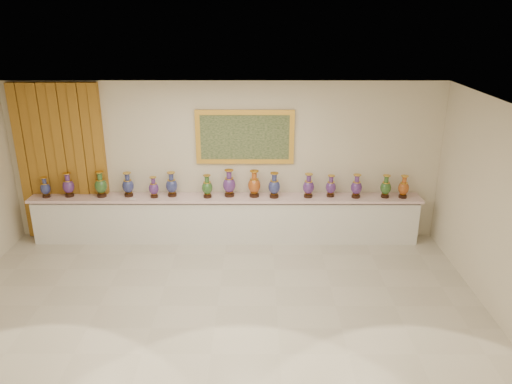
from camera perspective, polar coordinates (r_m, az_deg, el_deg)
ground at (r=7.70m, az=-4.42°, el=-12.85°), size 8.00×8.00×0.00m
room at (r=9.75m, az=-18.32°, el=3.63°), size 8.00×8.00×8.00m
counter at (r=9.49m, az=-3.46°, el=-3.12°), size 7.28×0.48×0.90m
vase_0 at (r=9.99m, az=-22.94°, el=0.40°), size 0.23×0.23×0.39m
vase_1 at (r=9.87m, az=-20.65°, el=0.66°), size 0.22×0.22×0.46m
vase_2 at (r=9.65m, az=-17.32°, el=0.72°), size 0.30×0.30×0.49m
vase_3 at (r=9.55m, az=-14.42°, el=0.71°), size 0.28×0.28×0.46m
vase_4 at (r=9.39m, az=-11.61°, el=0.43°), size 0.20×0.20×0.40m
vase_5 at (r=9.38m, az=-9.61°, el=0.75°), size 0.27×0.27×0.46m
vase_6 at (r=9.23m, az=-5.60°, el=0.53°), size 0.23×0.23×0.43m
vase_7 at (r=9.25m, az=-3.08°, el=0.87°), size 0.30×0.30×0.51m
vase_8 at (r=9.22m, az=-0.20°, el=0.80°), size 0.29×0.29×0.50m
vase_9 at (r=9.19m, az=2.10°, el=0.64°), size 0.24×0.24×0.48m
vase_10 at (r=9.25m, az=6.02°, el=0.61°), size 0.23×0.23×0.45m
vase_11 at (r=9.34m, az=8.55°, el=0.57°), size 0.24×0.24×0.41m
vase_12 at (r=9.36m, az=11.40°, el=0.54°), size 0.27×0.27×0.45m
vase_13 at (r=9.50m, az=14.60°, el=0.51°), size 0.25×0.25×0.43m
vase_14 at (r=9.57m, az=16.51°, el=0.46°), size 0.25×0.25×0.43m
label_card at (r=9.45m, az=-13.87°, el=-0.76°), size 0.10×0.06×0.00m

